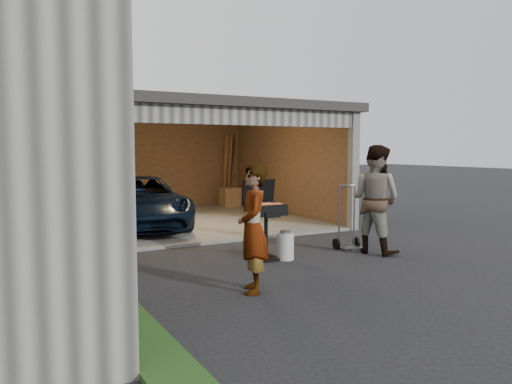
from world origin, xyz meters
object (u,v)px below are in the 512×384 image
Objects in this scene: man at (375,199)px; plywood_panel at (117,283)px; woman at (253,229)px; bbq_grill at (265,213)px; hand_truck at (348,236)px; minivan at (139,204)px; propane_tank at (285,246)px.

man is 2.16× the size of plywood_panel.
woman is at bearing 10.71° from plywood_panel.
bbq_grill reaches higher than hand_truck.
man is at bearing 16.62° from plywood_panel.
hand_truck is (-0.19, 0.50, -0.74)m from man.
man is (2.98, -4.68, 0.39)m from minivan.
woman is at bearing -83.21° from minivan.
minivan is 5.81m from woman.
man reaches higher than propane_tank.
plywood_panel is at bearing -151.17° from propane_tank.
hand_truck is at bearing 7.51° from propane_tank.
hand_truck is at bearing 1.00° from bbq_grill.
plywood_panel is at bearing -56.55° from woman.
woman reaches higher than minivan.
woman is (-0.12, -5.80, 0.26)m from minivan.
propane_tank is (1.27, -4.37, -0.36)m from minivan.
bbq_grill is at bearing 59.15° from man.
bbq_grill is (0.97, -4.21, 0.22)m from minivan.
man is 4.35× the size of propane_tank.
man is 1.44× the size of bbq_grill.
propane_tank is at bearing -168.14° from hand_truck.
minivan is at bearing 102.99° from bbq_grill.
woman is 3.30m from man.
propane_tank is at bearing -65.84° from minivan.
plywood_panel is (-2.93, -1.95, -0.36)m from bbq_grill.
hand_truck is at bearing 3.43° from man.
plywood_panel is at bearing -146.45° from bbq_grill.
hand_truck is (2.78, -4.17, -0.35)m from minivan.
minivan is at bearing 128.04° from hand_truck.
hand_truck reaches higher than plywood_panel.
hand_truck is (1.52, 0.20, 0.01)m from propane_tank.
man reaches higher than woman.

